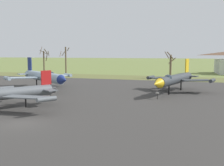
# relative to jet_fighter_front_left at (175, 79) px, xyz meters

# --- Properties ---
(ground_plane) EXTENTS (600.00, 600.00, 0.00)m
(ground_plane) POSITION_rel_jet_fighter_front_left_xyz_m (-11.23, -22.85, -2.16)
(ground_plane) COLOR olive
(asphalt_apron) EXTENTS (99.53, 50.49, 0.05)m
(asphalt_apron) POSITION_rel_jet_fighter_front_left_xyz_m (-11.23, -7.70, -2.13)
(asphalt_apron) COLOR #383533
(asphalt_apron) RESTS_ON ground
(grass_verge_strip) EXTENTS (159.53, 12.00, 0.06)m
(grass_verge_strip) POSITION_rel_jet_fighter_front_left_xyz_m (-11.23, 23.54, -2.13)
(grass_verge_strip) COLOR brown
(grass_verge_strip) RESTS_ON ground
(jet_fighter_front_left) EXTENTS (10.93, 15.19, 5.18)m
(jet_fighter_front_left) POSITION_rel_jet_fighter_front_left_xyz_m (0.00, 0.00, 0.00)
(jet_fighter_front_left) COLOR #33383D
(jet_fighter_front_left) RESTS_ON ground
(info_placard_front_left) EXTENTS (0.48, 0.31, 1.03)m
(info_placard_front_left) POSITION_rel_jet_fighter_front_left_xyz_m (-1.69, -6.79, -1.52)
(info_placard_front_left) COLOR black
(info_placard_front_left) RESTS_ON ground
(jet_fighter_front_right) EXTENTS (10.87, 12.33, 4.12)m
(jet_fighter_front_right) POSITION_rel_jet_fighter_front_left_xyz_m (-16.59, -18.91, -0.33)
(jet_fighter_front_right) COLOR #565B60
(jet_fighter_front_right) RESTS_ON ground
(jet_fighter_rear_center) EXTENTS (13.98, 11.71, 5.37)m
(jet_fighter_rear_center) POSITION_rel_jet_fighter_front_left_xyz_m (-21.41, -2.65, 0.09)
(jet_fighter_rear_center) COLOR #8EA3B2
(jet_fighter_rear_center) RESTS_ON ground
(info_placard_rear_center) EXTENTS (0.59, 0.35, 1.06)m
(info_placard_rear_center) POSITION_rel_jet_fighter_front_left_xyz_m (-15.62, -10.37, -1.48)
(info_placard_rear_center) COLOR black
(info_placard_rear_center) RESTS_ON ground
(bare_tree_far_left) EXTENTS (2.94, 3.53, 8.03)m
(bare_tree_far_left) POSITION_rel_jet_fighter_front_left_xyz_m (-39.23, 26.66, 2.00)
(bare_tree_far_left) COLOR brown
(bare_tree_far_left) RESTS_ON ground
(bare_tree_left_of_center) EXTENTS (3.04, 3.01, 7.86)m
(bare_tree_left_of_center) POSITION_rel_jet_fighter_front_left_xyz_m (-31.32, 24.60, 2.12)
(bare_tree_left_of_center) COLOR brown
(bare_tree_left_of_center) RESTS_ON ground
(bare_tree_center) EXTENTS (2.80, 2.81, 6.56)m
(bare_tree_center) POSITION_rel_jet_fighter_front_left_xyz_m (-2.99, 25.05, 1.19)
(bare_tree_center) COLOR brown
(bare_tree_center) RESTS_ON ground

